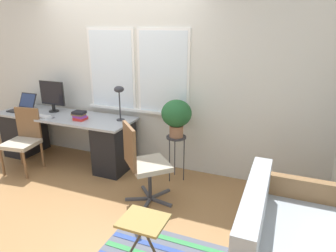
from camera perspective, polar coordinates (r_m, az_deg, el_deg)
ground_plane at (r=4.33m, az=-13.14°, el=-9.70°), size 14.00×14.00×0.00m
wall_back_with_window at (r=4.51m, az=-8.68°, el=9.85°), size 9.00×0.12×2.70m
desk at (r=4.88m, az=-18.75°, el=-1.86°), size 2.20×0.68×0.74m
laptop at (r=5.33m, az=-25.94°, el=3.32°), size 0.31×0.36×0.24m
monitor at (r=4.99m, az=-21.19°, el=5.50°), size 0.45×0.16×0.48m
keyboard at (r=4.86m, az=-23.49°, el=1.80°), size 0.40×0.12×0.02m
mouse at (r=4.68m, az=-21.04°, el=1.59°), size 0.04×0.06×0.03m
desk_lamp at (r=4.23m, az=-9.29°, el=6.26°), size 0.14×0.14×0.49m
book_stack at (r=4.45m, az=-16.50°, el=1.91°), size 0.21×0.17×0.13m
desk_chair_wooden at (r=4.77m, az=-25.86°, el=-2.20°), size 0.48×0.49×0.90m
office_chair_swivel at (r=3.50m, az=-4.78°, el=-6.88°), size 0.63×0.63×0.98m
plant_stand at (r=3.99m, az=1.58°, el=-2.99°), size 0.27×0.27×0.62m
potted_plant at (r=3.87m, az=1.62°, el=2.13°), size 0.39×0.39×0.50m
folding_stool at (r=2.70m, az=-4.70°, el=-18.10°), size 0.39×0.33×0.46m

